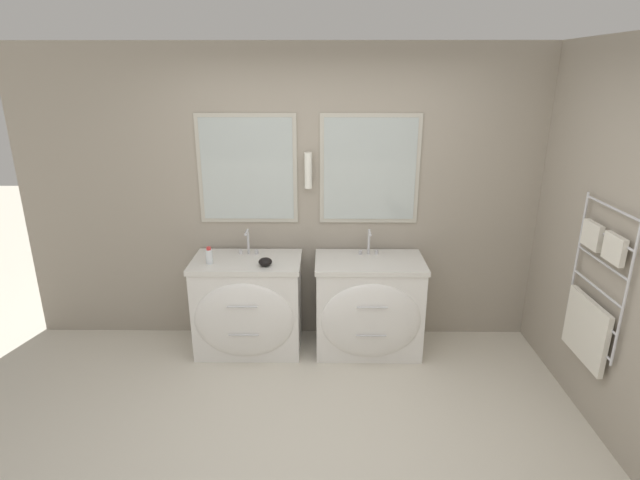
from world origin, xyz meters
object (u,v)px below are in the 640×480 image
Objects in this scene: vanity_left at (248,306)px; amenity_bowl at (266,262)px; toiletry_bottle at (210,256)px; vanity_right at (369,306)px.

amenity_bowl is (0.18, -0.10, 0.45)m from vanity_left.
toiletry_bottle is at bearing -169.28° from vanity_left.
vanity_left is at bearing 10.72° from toiletry_bottle.
vanity_right is 8.19× the size of amenity_bowl.
amenity_bowl reaches higher than vanity_left.
vanity_right is at bearing 0.00° from vanity_left.
toiletry_bottle is at bearing 174.21° from amenity_bowl.
toiletry_bottle is 1.27× the size of amenity_bowl.
toiletry_bottle is (-1.34, -0.06, 0.48)m from vanity_right.
vanity_left and vanity_right have the same top height.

